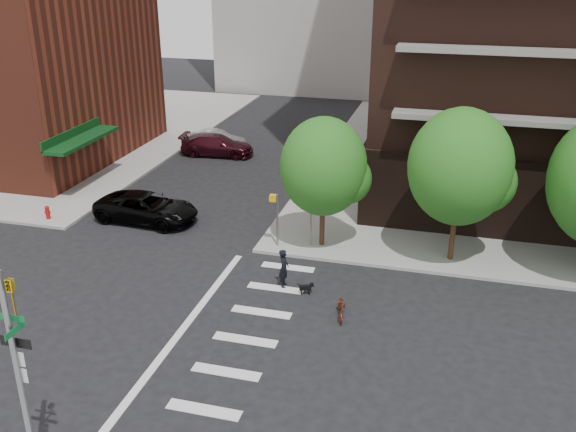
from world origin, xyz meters
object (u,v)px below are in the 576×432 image
(parked_car_silver, at_px, (215,141))
(traffic_signal, at_px, (22,389))
(dog_walker, at_px, (284,268))
(scooter, at_px, (341,307))
(parked_car_black, at_px, (147,208))
(parked_car_maroon, at_px, (217,145))
(fire_hydrant, at_px, (47,212))

(parked_car_silver, bearing_deg, traffic_signal, -165.54)
(dog_walker, bearing_deg, scooter, -130.90)
(parked_car_black, bearing_deg, parked_car_maroon, 7.26)
(parked_car_maroon, bearing_deg, fire_hydrant, 157.46)
(parked_car_black, relative_size, scooter, 3.42)
(parked_car_maroon, bearing_deg, traffic_signal, -173.13)
(parked_car_black, bearing_deg, fire_hydrant, 109.74)
(parked_car_maroon, relative_size, scooter, 3.17)
(parked_car_maroon, xyz_separation_m, scooter, (12.22, -18.56, -0.31))
(fire_hydrant, bearing_deg, dog_walker, -14.31)
(scooter, distance_m, dog_walker, 3.33)
(scooter, bearing_deg, fire_hydrant, 150.16)
(traffic_signal, relative_size, scooter, 3.79)
(parked_car_black, distance_m, parked_car_maroon, 11.90)
(traffic_signal, distance_m, fire_hydrant, 18.42)
(scooter, bearing_deg, dog_walker, 135.60)
(traffic_signal, bearing_deg, parked_car_maroon, 101.22)
(parked_car_black, height_order, parked_car_maroon, parked_car_black)
(traffic_signal, relative_size, dog_walker, 3.53)
(traffic_signal, xyz_separation_m, dog_walker, (3.75, 11.78, -1.85))
(parked_car_maroon, height_order, parked_car_silver, parked_car_maroon)
(parked_car_black, xyz_separation_m, dog_walker, (8.78, -4.91, 0.10))
(fire_hydrant, bearing_deg, parked_car_silver, 75.21)
(fire_hydrant, bearing_deg, parked_car_black, 15.55)
(traffic_signal, bearing_deg, scooter, 56.83)
(traffic_signal, distance_m, dog_walker, 12.50)
(parked_car_black, height_order, dog_walker, dog_walker)
(parked_car_black, relative_size, parked_car_silver, 1.26)
(traffic_signal, xyz_separation_m, scooter, (6.55, 10.02, -2.28))
(fire_hydrant, distance_m, parked_car_black, 5.19)
(traffic_signal, height_order, parked_car_silver, traffic_signal)
(traffic_signal, relative_size, parked_car_black, 1.11)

